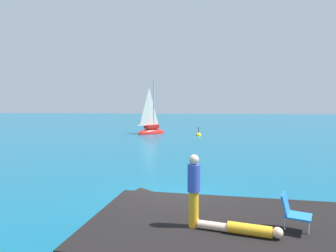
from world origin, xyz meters
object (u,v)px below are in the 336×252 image
(sailboat_near, at_px, (151,130))
(person_sunbather, at_px, (243,229))
(person_standing, at_px, (194,188))
(beach_chair, at_px, (292,211))
(marker_buoy, at_px, (198,135))

(sailboat_near, bearing_deg, person_sunbather, -119.60)
(person_sunbather, bearing_deg, sailboat_near, -62.47)
(person_standing, xyz_separation_m, beach_chair, (2.11, -0.04, -0.42))
(person_sunbather, distance_m, marker_buoy, 24.09)
(person_sunbather, distance_m, person_standing, 1.31)
(person_standing, height_order, beach_chair, person_standing)
(person_sunbather, relative_size, beach_chair, 2.17)
(person_sunbather, relative_size, person_standing, 1.07)
(sailboat_near, distance_m, marker_buoy, 5.11)
(sailboat_near, height_order, person_standing, sailboat_near)
(person_sunbather, height_order, marker_buoy, marker_buoy)
(sailboat_near, bearing_deg, marker_buoy, -56.68)
(sailboat_near, height_order, marker_buoy, sailboat_near)
(beach_chair, xyz_separation_m, marker_buoy, (-1.82, 23.80, -0.96))
(beach_chair, relative_size, marker_buoy, 0.71)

